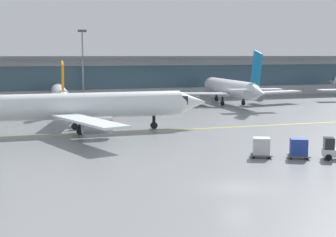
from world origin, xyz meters
TOP-DOWN VIEW (x-y plane):
  - ground_plane at (0.00, 0.00)m, footprint 400.00×400.00m
  - taxiway_centreline_stripe at (-4.87, 29.80)m, footprint 110.00×1.68m
  - terminal_concourse at (0.00, 80.63)m, footprint 226.91×11.00m
  - gate_airplane_2 at (-5.07, 61.47)m, footprint 25.03×27.01m
  - gate_airplane_3 at (28.18, 58.91)m, footprint 30.04×32.46m
  - taxiing_regional_jet at (-5.29, 31.81)m, footprint 33.19×30.95m
  - baggage_tug at (13.52, 6.47)m, footprint 2.95×2.49m
  - cargo_dolly_lead at (10.56, 7.97)m, footprint 2.60×2.38m
  - cargo_dolly_trailing at (7.40, 9.58)m, footprint 2.60×2.38m
  - apron_light_mast_1 at (1.41, 74.16)m, footprint 1.80×0.36m

SIDE VIEW (x-z plane):
  - ground_plane at x=0.00m, z-range 0.00..0.00m
  - taxiway_centreline_stripe at x=-4.87m, z-range 0.00..0.01m
  - baggage_tug at x=13.52m, z-range -0.16..1.94m
  - cargo_dolly_lead at x=10.56m, z-range 0.08..2.02m
  - cargo_dolly_trailing at x=7.40m, z-range 0.08..2.02m
  - gate_airplane_2 at x=-5.07m, z-range -1.79..7.15m
  - gate_airplane_3 at x=28.18m, z-range -2.15..8.60m
  - taxiing_regional_jet at x=-5.29m, z-range -2.21..8.81m
  - terminal_concourse at x=0.00m, z-range 0.12..9.72m
  - apron_light_mast_1 at x=1.41m, z-range 0.69..15.74m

